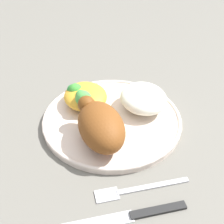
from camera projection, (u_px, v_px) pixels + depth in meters
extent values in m
plane|color=#625F57|center=(112.00, 122.00, 0.56)|extent=(2.00, 2.00, 0.00)
cylinder|color=beige|center=(112.00, 120.00, 0.55)|extent=(0.25, 0.25, 0.01)
torus|color=beige|center=(112.00, 118.00, 0.55)|extent=(0.26, 0.26, 0.01)
ellipsoid|color=brown|center=(101.00, 126.00, 0.48)|extent=(0.12, 0.07, 0.06)
sphere|color=brown|center=(87.00, 104.00, 0.51)|extent=(0.03, 0.03, 0.03)
ellipsoid|color=silver|center=(143.00, 98.00, 0.56)|extent=(0.10, 0.09, 0.04)
ellipsoid|color=gold|center=(86.00, 96.00, 0.57)|extent=(0.09, 0.08, 0.03)
sphere|color=#30833A|center=(73.00, 90.00, 0.58)|extent=(0.02, 0.02, 0.02)
sphere|color=green|center=(76.00, 91.00, 0.57)|extent=(0.03, 0.03, 0.03)
sphere|color=green|center=(81.00, 95.00, 0.55)|extent=(0.02, 0.02, 0.02)
sphere|color=#489842|center=(83.00, 98.00, 0.54)|extent=(0.03, 0.03, 0.03)
cube|color=#B2B2B7|center=(153.00, 185.00, 0.44)|extent=(0.02, 0.11, 0.01)
cube|color=#B2B2B7|center=(107.00, 195.00, 0.43)|extent=(0.03, 0.04, 0.00)
cube|color=black|center=(161.00, 208.00, 0.41)|extent=(0.02, 0.08, 0.01)
cube|color=silver|center=(93.00, 224.00, 0.39)|extent=(0.03, 0.11, 0.00)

